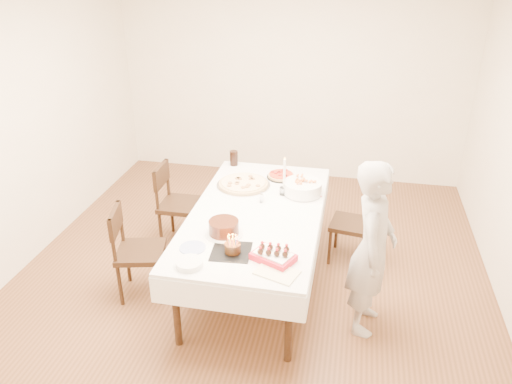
% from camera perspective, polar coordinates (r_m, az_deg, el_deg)
% --- Properties ---
extents(floor, '(5.00, 5.00, 0.00)m').
position_cam_1_polar(floor, '(4.89, -0.55, -9.69)').
color(floor, '#54331D').
rests_on(floor, ground).
extents(wall_back, '(4.50, 0.04, 2.70)m').
position_cam_1_polar(wall_back, '(6.59, 4.07, 12.97)').
color(wall_back, beige).
rests_on(wall_back, floor).
extents(wall_front, '(4.50, 0.04, 2.70)m').
position_cam_1_polar(wall_front, '(2.21, -15.14, -18.67)').
color(wall_front, beige).
rests_on(wall_front, floor).
extents(wall_left, '(0.04, 5.00, 2.70)m').
position_cam_1_polar(wall_left, '(5.17, -25.99, 6.52)').
color(wall_left, beige).
rests_on(wall_left, floor).
extents(dining_table, '(1.76, 2.39, 0.75)m').
position_cam_1_polar(dining_table, '(4.62, 0.00, -6.37)').
color(dining_table, white).
rests_on(dining_table, floor).
extents(chair_right_savory, '(0.47, 0.47, 0.81)m').
position_cam_1_polar(chair_right_savory, '(5.02, 10.77, -3.61)').
color(chair_right_savory, '#321D10').
rests_on(chair_right_savory, floor).
extents(chair_left_savory, '(0.46, 0.46, 0.88)m').
position_cam_1_polar(chair_left_savory, '(5.27, -8.59, -1.46)').
color(chair_left_savory, '#321D10').
rests_on(chair_left_savory, floor).
extents(chair_left_dessert, '(0.54, 0.54, 0.87)m').
position_cam_1_polar(chair_left_dessert, '(4.57, -13.03, -6.69)').
color(chair_left_dessert, '#321D10').
rests_on(chair_left_dessert, floor).
extents(person, '(0.42, 0.58, 1.49)m').
position_cam_1_polar(person, '(4.04, 13.15, -6.34)').
color(person, '#B7B1AC').
rests_on(person, floor).
extents(pizza_white, '(0.63, 0.63, 0.04)m').
position_cam_1_polar(pizza_white, '(4.90, -1.45, 0.96)').
color(pizza_white, beige).
rests_on(pizza_white, dining_table).
extents(pizza_pepperoni, '(0.30, 0.30, 0.04)m').
position_cam_1_polar(pizza_pepperoni, '(5.08, 2.87, 1.88)').
color(pizza_pepperoni, red).
rests_on(pizza_pepperoni, dining_table).
extents(red_placemat, '(0.29, 0.29, 0.01)m').
position_cam_1_polar(red_placemat, '(4.80, 5.91, -0.04)').
color(red_placemat, '#B21E1E').
rests_on(red_placemat, dining_table).
extents(pasta_bowl, '(0.46, 0.46, 0.12)m').
position_cam_1_polar(pasta_bowl, '(4.74, 5.35, 0.50)').
color(pasta_bowl, white).
rests_on(pasta_bowl, dining_table).
extents(taper_candle, '(0.09, 0.09, 0.39)m').
position_cam_1_polar(taper_candle, '(4.66, 3.26, 1.86)').
color(taper_candle, white).
rests_on(taper_candle, dining_table).
extents(shaker_pair, '(0.09, 0.09, 0.09)m').
position_cam_1_polar(shaker_pair, '(4.57, 0.59, -0.72)').
color(shaker_pair, white).
rests_on(shaker_pair, dining_table).
extents(cola_glass, '(0.09, 0.09, 0.16)m').
position_cam_1_polar(cola_glass, '(5.35, -2.55, 3.89)').
color(cola_glass, black).
rests_on(cola_glass, dining_table).
extents(layer_cake, '(0.35, 0.35, 0.12)m').
position_cam_1_polar(layer_cake, '(4.08, -3.70, -4.09)').
color(layer_cake, '#38190E').
rests_on(layer_cake, dining_table).
extents(cake_board, '(0.33, 0.33, 0.01)m').
position_cam_1_polar(cake_board, '(3.89, -2.86, -6.84)').
color(cake_board, black).
rests_on(cake_board, dining_table).
extents(birthday_cake, '(0.15, 0.15, 0.14)m').
position_cam_1_polar(birthday_cake, '(3.83, -2.70, -5.96)').
color(birthday_cake, '#371F0F').
rests_on(birthday_cake, dining_table).
extents(strawberry_box, '(0.37, 0.32, 0.08)m').
position_cam_1_polar(strawberry_box, '(3.77, 2.00, -7.29)').
color(strawberry_box, red).
rests_on(strawberry_box, dining_table).
extents(box_lid, '(0.35, 0.29, 0.02)m').
position_cam_1_polar(box_lid, '(3.66, 2.39, -9.25)').
color(box_lid, beige).
rests_on(box_lid, dining_table).
extents(plate_stack, '(0.20, 0.20, 0.04)m').
position_cam_1_polar(plate_stack, '(3.75, -7.62, -8.08)').
color(plate_stack, white).
rests_on(plate_stack, dining_table).
extents(china_plate, '(0.27, 0.27, 0.01)m').
position_cam_1_polar(china_plate, '(3.96, -7.26, -6.33)').
color(china_plate, white).
rests_on(china_plate, dining_table).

